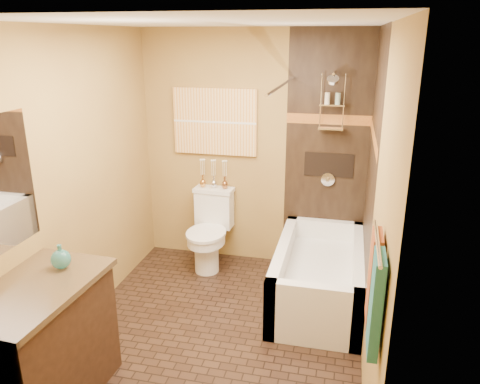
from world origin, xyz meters
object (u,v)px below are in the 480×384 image
(vanity, at_px, (40,346))
(toilet, at_px, (210,230))
(sunset_painting, at_px, (215,122))
(bathtub, at_px, (319,280))

(vanity, bearing_deg, toilet, 79.50)
(sunset_painting, height_order, bathtub, sunset_painting)
(sunset_painting, relative_size, bathtub, 0.60)
(sunset_painting, relative_size, vanity, 0.86)
(bathtub, relative_size, toilet, 1.79)
(toilet, bearing_deg, bathtub, -17.28)
(sunset_painting, bearing_deg, toilet, -90.00)
(vanity, bearing_deg, bathtub, 48.09)
(sunset_painting, bearing_deg, bathtub, -30.93)
(sunset_painting, xyz_separation_m, bathtub, (1.21, -0.73, -1.33))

